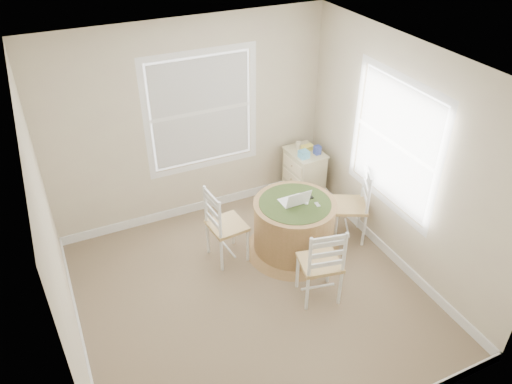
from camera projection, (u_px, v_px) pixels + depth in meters
room at (259, 187)px, 4.98m from camera, size 3.64×3.64×2.64m
round_table at (294, 225)px, 5.97m from camera, size 1.16×1.16×0.70m
chair_left at (227, 225)px, 5.81m from camera, size 0.44×0.46×0.95m
chair_near at (320, 262)px, 5.27m from camera, size 0.49×0.48×0.95m
chair_right at (350, 205)px, 6.14m from camera, size 0.55×0.55×0.95m
laptop at (294, 201)px, 5.78m from camera, size 0.31×0.27×0.21m
mouse at (306, 202)px, 5.79m from camera, size 0.06×0.09×0.03m
phone at (317, 205)px, 5.76m from camera, size 0.05×0.09×0.02m
keys at (311, 198)px, 5.87m from camera, size 0.06×0.06×0.02m
corner_chest at (304, 175)px, 6.92m from camera, size 0.45×0.58×0.74m
tissue_box at (304, 154)px, 6.56m from camera, size 0.13×0.13×0.10m
box_yellow at (307, 148)px, 6.76m from camera, size 0.16×0.11×0.06m
box_blue at (317, 150)px, 6.64m from camera, size 0.08×0.08×0.12m
cup_cream at (299, 145)px, 6.78m from camera, size 0.07×0.07×0.09m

